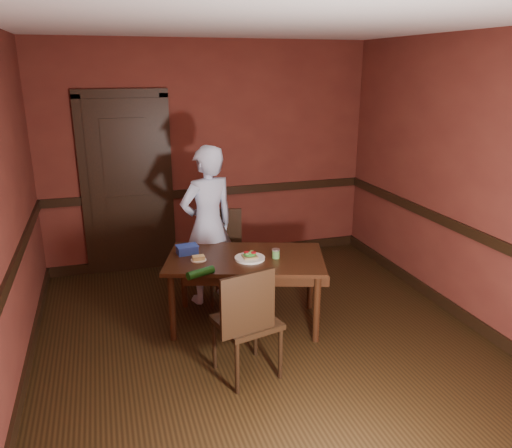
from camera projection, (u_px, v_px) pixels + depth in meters
floor at (268, 348)px, 4.43m from camera, size 4.00×4.50×0.01m
ceiling at (270, 21)px, 3.61m from camera, size 4.00×4.50×0.01m
wall_back at (210, 156)px, 6.07m from camera, size 4.00×0.02×2.70m
wall_front at (451, 341)px, 1.97m from camera, size 4.00×0.02×2.70m
wall_right at (475, 184)px, 4.58m from camera, size 0.02×4.50×2.70m
dado_back at (211, 192)px, 6.19m from camera, size 4.00×0.03×0.10m
dado_left at (8, 282)px, 3.59m from camera, size 0.03×4.50×0.10m
dado_right at (467, 231)px, 4.71m from camera, size 0.03×4.50×0.10m
baseboard_back at (213, 255)px, 6.44m from camera, size 4.00×0.03×0.12m
baseboard_left at (24, 382)px, 3.85m from camera, size 0.03×4.50×0.12m
baseboard_right at (456, 311)px, 4.97m from camera, size 0.03×4.50×0.12m
door at (127, 182)px, 5.83m from camera, size 1.05×0.07×2.20m
dining_table at (246, 290)px, 4.77m from camera, size 1.64×1.24×0.68m
chair_far at (230, 257)px, 5.23m from camera, size 0.55×0.55×0.95m
chair_near at (247, 320)px, 3.93m from camera, size 0.54×0.54×0.96m
person at (208, 226)px, 5.11m from camera, size 0.70×0.56×1.66m
sandwich_plate at (250, 257)px, 4.61m from camera, size 0.28×0.28×0.07m
sauce_jar at (276, 253)px, 4.63m from camera, size 0.07×0.07×0.09m
cheese_saucer at (199, 259)px, 4.58m from camera, size 0.14×0.14×0.05m
food_tub at (187, 249)px, 4.74m from camera, size 0.21×0.16×0.08m
wrapped_veg at (201, 273)px, 4.23m from camera, size 0.26×0.16×0.07m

